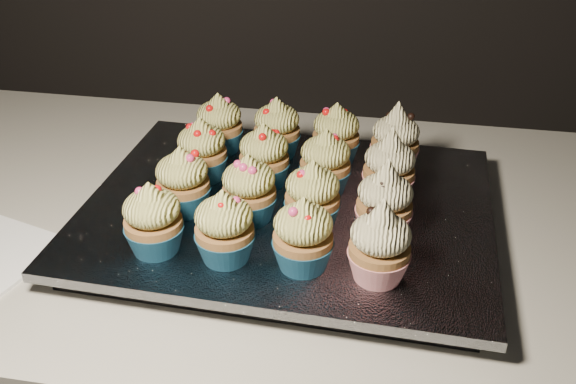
% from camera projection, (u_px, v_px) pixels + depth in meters
% --- Properties ---
extents(worktop, '(2.44, 0.64, 0.04)m').
position_uv_depth(worktop, '(442.00, 239.00, 0.80)').
color(worktop, silver).
rests_on(worktop, cabinet).
extents(baking_tray, '(0.45, 0.35, 0.02)m').
position_uv_depth(baking_tray, '(288.00, 219.00, 0.78)').
color(baking_tray, black).
rests_on(baking_tray, worktop).
extents(foil_lining, '(0.49, 0.39, 0.01)m').
position_uv_depth(foil_lining, '(288.00, 208.00, 0.77)').
color(foil_lining, silver).
rests_on(foil_lining, baking_tray).
extents(cupcake_0, '(0.06, 0.06, 0.08)m').
position_uv_depth(cupcake_0, '(153.00, 220.00, 0.67)').
color(cupcake_0, '#195579').
rests_on(cupcake_0, foil_lining).
extents(cupcake_1, '(0.06, 0.06, 0.08)m').
position_uv_depth(cupcake_1, '(224.00, 228.00, 0.66)').
color(cupcake_1, '#195579').
rests_on(cupcake_1, foil_lining).
extents(cupcake_2, '(0.06, 0.06, 0.08)m').
position_uv_depth(cupcake_2, '(303.00, 236.00, 0.65)').
color(cupcake_2, '#195579').
rests_on(cupcake_2, foil_lining).
extents(cupcake_3, '(0.06, 0.06, 0.10)m').
position_uv_depth(cupcake_3, '(380.00, 245.00, 0.63)').
color(cupcake_3, red).
rests_on(cupcake_3, foil_lining).
extents(cupcake_4, '(0.06, 0.06, 0.08)m').
position_uv_depth(cupcake_4, '(183.00, 182.00, 0.74)').
color(cupcake_4, '#195579').
rests_on(cupcake_4, foil_lining).
extents(cupcake_5, '(0.06, 0.06, 0.08)m').
position_uv_depth(cupcake_5, '(249.00, 190.00, 0.72)').
color(cupcake_5, '#195579').
rests_on(cupcake_5, foil_lining).
extents(cupcake_6, '(0.06, 0.06, 0.08)m').
position_uv_depth(cupcake_6, '(312.00, 197.00, 0.71)').
color(cupcake_6, '#195579').
rests_on(cupcake_6, foil_lining).
extents(cupcake_7, '(0.06, 0.06, 0.10)m').
position_uv_depth(cupcake_7, '(385.00, 203.00, 0.70)').
color(cupcake_7, red).
rests_on(cupcake_7, foil_lining).
extents(cupcake_8, '(0.06, 0.06, 0.08)m').
position_uv_depth(cupcake_8, '(202.00, 151.00, 0.80)').
color(cupcake_8, '#195579').
rests_on(cupcake_8, foil_lining).
extents(cupcake_9, '(0.06, 0.06, 0.08)m').
position_uv_depth(cupcake_9, '(264.00, 157.00, 0.79)').
color(cupcake_9, '#195579').
rests_on(cupcake_9, foil_lining).
extents(cupcake_10, '(0.06, 0.06, 0.08)m').
position_uv_depth(cupcake_10, '(325.00, 163.00, 0.78)').
color(cupcake_10, '#195579').
rests_on(cupcake_10, foil_lining).
extents(cupcake_11, '(0.06, 0.06, 0.10)m').
position_uv_depth(cupcake_11, '(389.00, 168.00, 0.76)').
color(cupcake_11, red).
rests_on(cupcake_11, foil_lining).
extents(cupcake_12, '(0.06, 0.06, 0.08)m').
position_uv_depth(cupcake_12, '(220.00, 125.00, 0.87)').
color(cupcake_12, '#195579').
rests_on(cupcake_12, foil_lining).
extents(cupcake_13, '(0.06, 0.06, 0.08)m').
position_uv_depth(cupcake_13, '(277.00, 129.00, 0.86)').
color(cupcake_13, '#195579').
rests_on(cupcake_13, foil_lining).
extents(cupcake_14, '(0.06, 0.06, 0.08)m').
position_uv_depth(cupcake_14, '(336.00, 135.00, 0.84)').
color(cupcake_14, '#195579').
rests_on(cupcake_14, foil_lining).
extents(cupcake_15, '(0.06, 0.06, 0.10)m').
position_uv_depth(cupcake_15, '(395.00, 140.00, 0.82)').
color(cupcake_15, red).
rests_on(cupcake_15, foil_lining).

